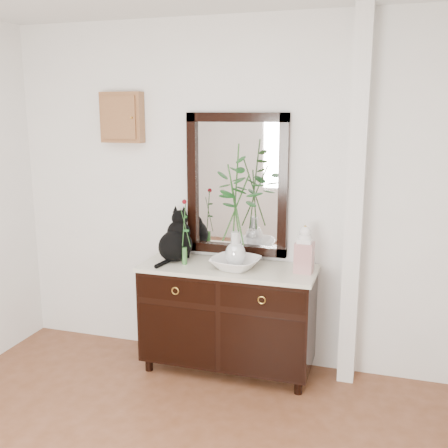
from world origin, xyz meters
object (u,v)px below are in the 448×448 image
(sideboard, at_px, (228,313))
(cat, at_px, (175,236))
(ginger_jar, at_px, (304,249))
(lotus_bowl, at_px, (235,263))

(sideboard, xyz_separation_m, cat, (-0.44, 0.04, 0.58))
(sideboard, distance_m, ginger_jar, 0.79)
(cat, distance_m, ginger_jar, 1.01)
(sideboard, height_order, cat, cat)
(sideboard, distance_m, lotus_bowl, 0.43)
(cat, xyz_separation_m, lotus_bowl, (0.51, -0.09, -0.16))
(sideboard, height_order, lotus_bowl, lotus_bowl)
(sideboard, bearing_deg, ginger_jar, 2.84)
(sideboard, xyz_separation_m, lotus_bowl, (0.07, -0.04, 0.42))
(sideboard, bearing_deg, cat, 174.56)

